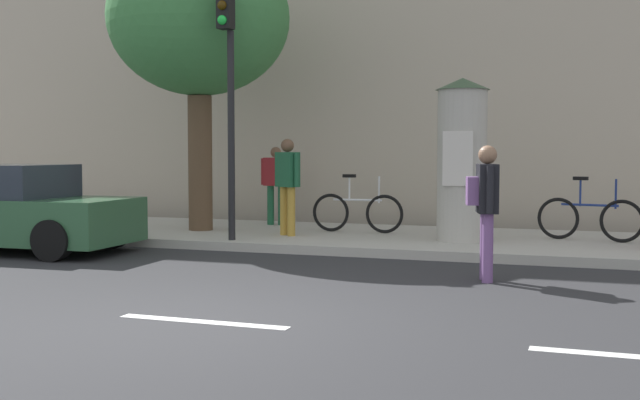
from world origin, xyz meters
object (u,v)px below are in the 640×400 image
(street_tree, at_px, (199,20))
(bicycle_upright, at_px, (357,212))
(traffic_light, at_px, (228,69))
(pedestrian_in_red_top, at_px, (287,178))
(pedestrian_tallest, at_px, (486,199))
(bicycle_leaning, at_px, (589,218))
(pedestrian_in_light_jacket, at_px, (276,179))
(poster_column, at_px, (462,159))

(street_tree, distance_m, bicycle_upright, 4.73)
(traffic_light, distance_m, bicycle_upright, 3.64)
(traffic_light, height_order, pedestrian_in_red_top, traffic_light)
(pedestrian_tallest, relative_size, bicycle_upright, 0.99)
(pedestrian_tallest, height_order, bicycle_leaning, pedestrian_tallest)
(pedestrian_in_red_top, relative_size, pedestrian_in_light_jacket, 1.08)
(traffic_light, distance_m, pedestrian_in_light_jacket, 3.52)
(traffic_light, bearing_deg, poster_column, 18.71)
(bicycle_leaning, bearing_deg, street_tree, -175.46)
(poster_column, distance_m, pedestrian_in_light_jacket, 4.43)
(pedestrian_in_red_top, height_order, bicycle_leaning, pedestrian_in_red_top)
(pedestrian_tallest, distance_m, bicycle_leaning, 4.10)
(poster_column, distance_m, street_tree, 5.70)
(pedestrian_tallest, xyz_separation_m, pedestrian_in_red_top, (-3.91, 2.95, 0.13))
(traffic_light, bearing_deg, pedestrian_in_red_top, 59.76)
(pedestrian_in_light_jacket, xyz_separation_m, bicycle_upright, (2.01, -0.87, -0.56))
(traffic_light, distance_m, pedestrian_in_red_top, 2.25)
(poster_column, relative_size, bicycle_upright, 1.55)
(traffic_light, relative_size, pedestrian_tallest, 2.47)
(pedestrian_in_light_jacket, xyz_separation_m, bicycle_leaning, (6.14, -0.90, -0.56))
(traffic_light, bearing_deg, bicycle_upright, 50.97)
(street_tree, distance_m, pedestrian_in_red_top, 3.59)
(pedestrian_in_red_top, xyz_separation_m, bicycle_leaning, (5.15, 0.93, -0.64))
(pedestrian_tallest, xyz_separation_m, pedestrian_in_light_jacket, (-4.90, 4.77, 0.04))
(traffic_light, distance_m, poster_column, 4.22)
(pedestrian_in_red_top, relative_size, bicycle_upright, 0.99)
(pedestrian_in_red_top, distance_m, pedestrian_in_light_jacket, 2.08)
(street_tree, xyz_separation_m, bicycle_leaning, (7.10, 0.56, -3.63))
(bicycle_leaning, bearing_deg, bicycle_upright, 179.59)
(pedestrian_in_red_top, bearing_deg, street_tree, 169.44)
(poster_column, distance_m, pedestrian_tallest, 3.26)
(bicycle_upright, bearing_deg, pedestrian_in_light_jacket, 156.72)
(bicycle_leaning, bearing_deg, pedestrian_in_red_top, -169.78)
(traffic_light, distance_m, street_tree, 2.26)
(traffic_light, xyz_separation_m, street_tree, (-1.32, 1.46, 1.12))
(bicycle_leaning, distance_m, bicycle_upright, 4.12)
(traffic_light, bearing_deg, pedestrian_in_light_jacket, 96.87)
(poster_column, bearing_deg, pedestrian_in_red_top, -176.79)
(street_tree, height_order, pedestrian_in_red_top, street_tree)
(pedestrian_in_red_top, xyz_separation_m, pedestrian_in_light_jacket, (-0.99, 1.82, -0.08))
(traffic_light, height_order, street_tree, street_tree)
(traffic_light, height_order, bicycle_leaning, traffic_light)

